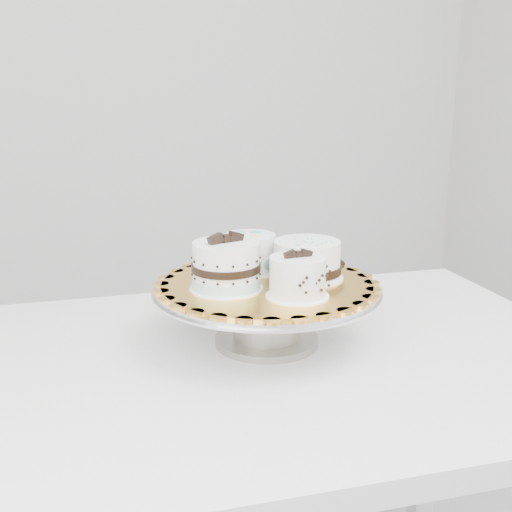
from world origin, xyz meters
name	(u,v)px	position (x,y,z in m)	size (l,w,h in m)	color
wall_back	(94,23)	(0.00, 1.75, 1.40)	(3.50, 0.02, 2.80)	beige
table	(265,401)	(-0.13, 0.19, 0.66)	(1.26, 0.97, 0.75)	silver
cake_stand	(267,304)	(-0.10, 0.23, 0.82)	(0.39, 0.39, 0.10)	gray
cake_board	(267,284)	(-0.10, 0.23, 0.86)	(0.36, 0.36, 0.01)	orange
cake_swirl	(298,278)	(-0.10, 0.14, 0.89)	(0.10, 0.10, 0.08)	white
cake_banded	(226,268)	(-0.18, 0.23, 0.90)	(0.12, 0.12, 0.10)	white
cake_dots	(250,252)	(-0.10, 0.31, 0.89)	(0.11, 0.11, 0.07)	white
cake_ribbon	(307,261)	(-0.03, 0.22, 0.89)	(0.13, 0.13, 0.07)	white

